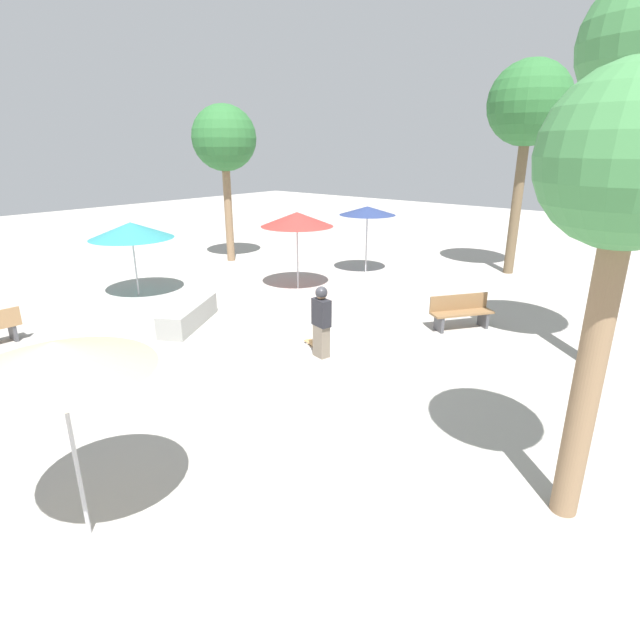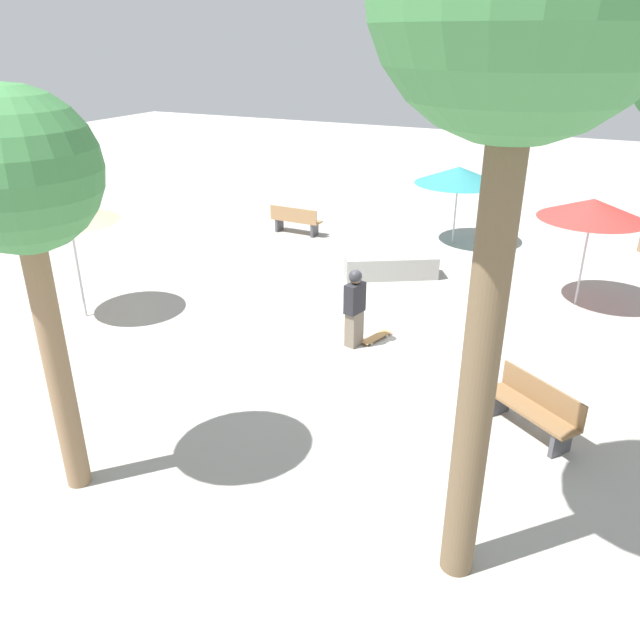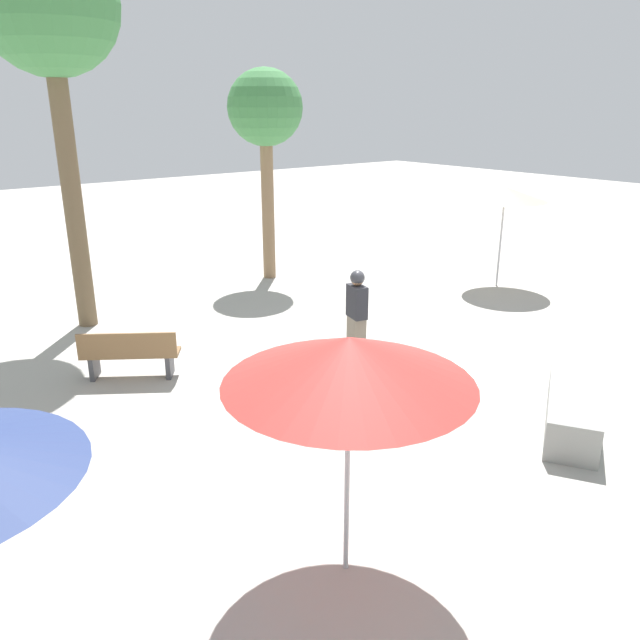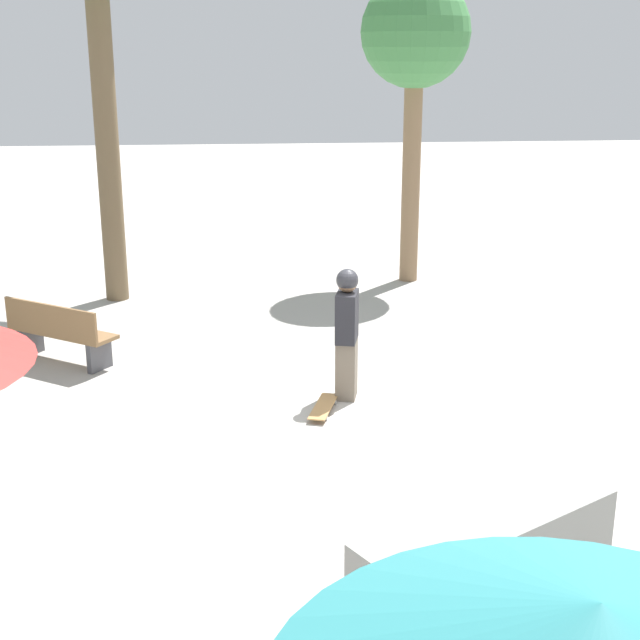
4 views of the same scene
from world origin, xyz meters
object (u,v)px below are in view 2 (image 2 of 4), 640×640
at_px(bench_near, 533,408).
at_px(shade_umbrella_teal, 459,175).
at_px(shade_umbrella_red, 593,209).
at_px(bench_far, 296,220).
at_px(skater_main, 355,305).
at_px(skateboard, 376,337).
at_px(concrete_ledge, 391,267).
at_px(palm_tree_far_back, 20,183).
at_px(shade_umbrella_tan, 69,214).

xyz_separation_m(bench_near, shade_umbrella_teal, (3.60, -8.96, 1.57)).
bearing_deg(shade_umbrella_red, bench_near, 88.60).
height_order(bench_far, shade_umbrella_red, shade_umbrella_red).
height_order(skater_main, skateboard, skater_main).
height_order(concrete_ledge, shade_umbrella_teal, shade_umbrella_teal).
xyz_separation_m(concrete_ledge, shade_umbrella_teal, (-0.68, -3.50, 1.72)).
bearing_deg(skater_main, bench_near, -99.11).
relative_size(bench_far, shade_umbrella_red, 0.66).
bearing_deg(palm_tree_far_back, bench_near, -144.01).
bearing_deg(shade_umbrella_tan, skater_main, -167.92).
bearing_deg(bench_near, concrete_ledge, -17.08).
distance_m(concrete_ledge, shade_umbrella_tan, 7.63).
height_order(shade_umbrella_red, palm_tree_far_back, palm_tree_far_back).
bearing_deg(shade_umbrella_tan, skateboard, -164.85).
height_order(bench_near, shade_umbrella_red, shade_umbrella_red).
xyz_separation_m(concrete_ledge, palm_tree_far_back, (1.16, 9.42, 3.87)).
relative_size(bench_near, shade_umbrella_red, 0.64).
bearing_deg(shade_umbrella_red, skateboard, 46.96).
xyz_separation_m(shade_umbrella_teal, palm_tree_far_back, (1.84, 12.92, 2.14)).
height_order(skateboard, bench_near, bench_near).
relative_size(shade_umbrella_teal, palm_tree_far_back, 0.47).
distance_m(skater_main, concrete_ledge, 4.01).
relative_size(skater_main, palm_tree_far_back, 0.31).
height_order(bench_near, shade_umbrella_tan, shade_umbrella_tan).
distance_m(bench_near, bench_far, 11.31).
xyz_separation_m(skater_main, shade_umbrella_tan, (5.87, 1.26, 1.44)).
xyz_separation_m(skater_main, palm_tree_far_back, (1.80, 5.50, 3.29)).
xyz_separation_m(skateboard, shade_umbrella_teal, (0.27, -7.00, 1.94)).
bearing_deg(concrete_ledge, shade_umbrella_red, -177.25).
xyz_separation_m(shade_umbrella_tan, palm_tree_far_back, (-4.07, 4.24, 1.85)).
bearing_deg(bench_far, shade_umbrella_red, -12.39).
height_order(bench_near, palm_tree_far_back, palm_tree_far_back).
distance_m(concrete_ledge, shade_umbrella_red, 4.83).
xyz_separation_m(bench_near, shade_umbrella_red, (-0.14, -5.68, 1.80)).
height_order(bench_far, palm_tree_far_back, palm_tree_far_back).
bearing_deg(bench_far, skateboard, -48.18).
xyz_separation_m(concrete_ledge, bench_near, (-4.28, 5.46, 0.15)).
bearing_deg(shade_umbrella_teal, bench_near, 111.87).
bearing_deg(shade_umbrella_teal, shade_umbrella_tan, 55.72).
xyz_separation_m(bench_near, bench_far, (8.22, -7.76, 0.00)).
xyz_separation_m(shade_umbrella_red, palm_tree_far_back, (5.58, 9.63, 1.92)).
bearing_deg(bench_far, skater_main, -51.99).
bearing_deg(shade_umbrella_tan, palm_tree_far_back, 133.78).
relative_size(bench_near, shade_umbrella_teal, 0.63).
relative_size(skater_main, shade_umbrella_teal, 0.64).
distance_m(shade_umbrella_tan, shade_umbrella_red, 11.05).
bearing_deg(bench_near, bench_far, -8.51).
bearing_deg(skater_main, palm_tree_far_back, 175.81).
relative_size(concrete_ledge, bench_near, 1.49).
xyz_separation_m(skater_main, concrete_ledge, (0.64, -3.92, -0.58)).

